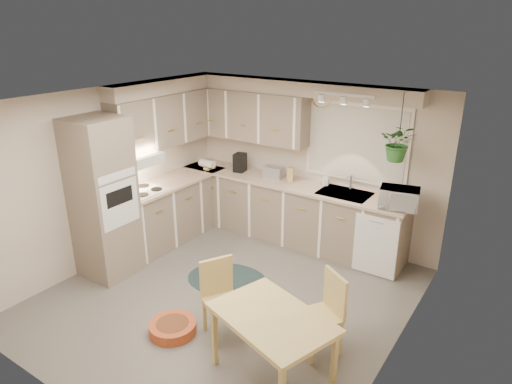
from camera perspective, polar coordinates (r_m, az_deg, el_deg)
floor at (r=5.77m, az=-3.63°, el=-12.91°), size 4.20×4.20×0.00m
ceiling at (r=4.87m, az=-4.27°, el=11.30°), size 4.20×4.20×0.00m
wall_back at (r=6.89m, az=6.80°, el=3.74°), size 4.00×0.04×2.40m
wall_front at (r=3.95m, az=-23.21°, el=-11.43°), size 4.00×0.04×2.40m
wall_left at (r=6.56m, az=-17.93°, el=1.98°), size 0.04×4.20×2.40m
wall_right at (r=4.38m, az=17.46°, el=-7.35°), size 0.04×4.20×2.40m
base_cab_left at (r=7.14m, az=-10.34°, el=-2.23°), size 0.60×1.85×0.90m
base_cab_back at (r=6.98m, az=3.95°, el=-2.47°), size 3.60×0.60×0.90m
counter_left at (r=6.97m, az=-10.52°, el=1.32°), size 0.64×1.89×0.04m
counter_back at (r=6.80m, az=4.00°, el=1.14°), size 3.64×0.64×0.04m
oven_stack at (r=6.15m, az=-18.56°, el=-0.82°), size 0.65×0.65×2.10m
wall_oven_face at (r=5.91m, az=-16.63°, el=-1.46°), size 0.02×0.56×0.58m
upper_cab_left at (r=6.91m, az=-11.11°, el=8.91°), size 0.35×2.00×0.75m
upper_cab_back at (r=7.09m, az=-0.94°, el=9.58°), size 2.00×0.35×0.75m
soffit_left at (r=6.85m, az=-11.54°, el=12.82°), size 0.30×2.00×0.20m
soffit_back at (r=6.61m, az=5.02°, el=12.87°), size 3.60×0.30×0.20m
cooktop at (r=6.58m, az=-13.93°, el=0.11°), size 0.52×0.58×0.02m
range_hood at (r=6.46m, az=-14.39°, el=3.93°), size 0.40×0.60×0.14m
window_blinds at (r=6.48m, az=12.35°, el=6.00°), size 1.40×0.02×1.00m
window_frame at (r=6.49m, az=12.39°, el=6.01°), size 1.50×0.02×1.10m
sink at (r=6.45m, az=10.98°, el=-0.51°), size 0.70×0.48×0.10m
dishwasher_front at (r=6.19m, az=14.64°, el=-6.60°), size 0.58×0.02×0.83m
track_light_bar at (r=5.86m, az=10.94°, el=11.88°), size 0.80×0.04×0.04m
wall_clock at (r=6.58m, az=8.22°, el=11.65°), size 0.30×0.03×0.30m
dining_table at (r=4.46m, az=1.97°, el=-18.87°), size 1.28×1.04×0.70m
chair_left at (r=4.95m, az=-4.08°, el=-13.41°), size 0.53×0.53×0.84m
chair_back at (r=4.77m, az=7.84°, el=-14.92°), size 0.55×0.55×0.85m
braided_rug at (r=6.10m, az=-3.63°, el=-10.81°), size 1.25×1.06×0.01m
pet_bed at (r=5.25m, az=-10.36°, el=-16.35°), size 0.58×0.58×0.12m
microwave at (r=6.05m, az=17.48°, el=-0.47°), size 0.53×0.37×0.33m
soap_bottle at (r=6.68m, az=8.71°, el=1.16°), size 0.11×0.20×0.09m
hanging_plant at (r=5.89m, az=17.35°, el=5.40°), size 0.49×0.53×0.36m
coffee_maker at (r=7.21m, az=-2.02°, el=3.71°), size 0.20×0.23×0.29m
toaster at (r=6.93m, az=2.16°, el=2.49°), size 0.31×0.19×0.18m
knife_block at (r=6.81m, az=4.35°, el=2.24°), size 0.11×0.11×0.20m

